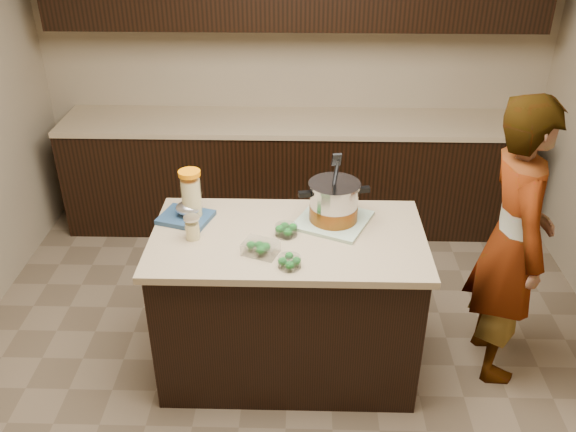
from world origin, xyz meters
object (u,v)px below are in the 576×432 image
Objects in this scene: stock_pot at (334,204)px; lemonade_pitcher at (191,197)px; island at (288,303)px; person at (513,242)px.

stock_pot reaches higher than lemonade_pitcher.
island is 5.04× the size of lemonade_pitcher.
island is 3.69× the size of stock_pot.
island is 0.80m from lemonade_pitcher.
lemonade_pitcher is 1.76m from person.
stock_pot is at bearing 31.57° from island.
person is (0.97, -0.08, -0.18)m from stock_pot.
lemonade_pitcher is at bearing 86.98° from person.
stock_pot is 0.78m from lemonade_pitcher.
lemonade_pitcher is at bearing 168.06° from stock_pot.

